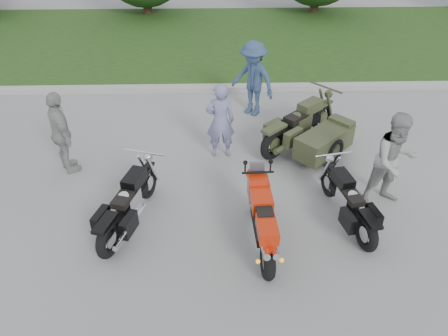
{
  "coord_description": "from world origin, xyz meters",
  "views": [
    {
      "loc": [
        -0.33,
        -5.38,
        5.22
      ],
      "look_at": [
        -0.15,
        0.99,
        0.8
      ],
      "focal_mm": 35.0,
      "sensor_mm": 36.0,
      "label": 1
    }
  ],
  "objects_px": {
    "cruiser_sidecar": "(312,135)",
    "person_back": "(61,133)",
    "person_stripe": "(220,121)",
    "cruiser_left": "(127,207)",
    "person_denim": "(253,79)",
    "cruiser_right": "(350,204)",
    "person_grey": "(394,161)",
    "sportbike_red": "(262,219)"
  },
  "relations": [
    {
      "from": "cruiser_sidecar",
      "to": "person_denim",
      "type": "bearing_deg",
      "value": 168.7
    },
    {
      "from": "cruiser_right",
      "to": "person_denim",
      "type": "distance_m",
      "value": 4.44
    },
    {
      "from": "cruiser_sidecar",
      "to": "person_back",
      "type": "height_order",
      "value": "person_back"
    },
    {
      "from": "cruiser_left",
      "to": "cruiser_sidecar",
      "type": "bearing_deg",
      "value": 49.0
    },
    {
      "from": "person_grey",
      "to": "person_denim",
      "type": "bearing_deg",
      "value": 109.12
    },
    {
      "from": "cruiser_sidecar",
      "to": "person_grey",
      "type": "height_order",
      "value": "person_grey"
    },
    {
      "from": "cruiser_left",
      "to": "person_grey",
      "type": "bearing_deg",
      "value": 23.7
    },
    {
      "from": "cruiser_sidecar",
      "to": "cruiser_left",
      "type": "bearing_deg",
      "value": -100.05
    },
    {
      "from": "cruiser_right",
      "to": "person_stripe",
      "type": "bearing_deg",
      "value": 122.58
    },
    {
      "from": "cruiser_left",
      "to": "cruiser_right",
      "type": "bearing_deg",
      "value": 16.8
    },
    {
      "from": "cruiser_left",
      "to": "person_stripe",
      "type": "distance_m",
      "value": 2.83
    },
    {
      "from": "sportbike_red",
      "to": "cruiser_sidecar",
      "type": "bearing_deg",
      "value": 61.59
    },
    {
      "from": "person_grey",
      "to": "cruiser_left",
      "type": "bearing_deg",
      "value": 174.55
    },
    {
      "from": "cruiser_right",
      "to": "cruiser_sidecar",
      "type": "relative_size",
      "value": 0.94
    },
    {
      "from": "cruiser_left",
      "to": "cruiser_right",
      "type": "relative_size",
      "value": 1.06
    },
    {
      "from": "sportbike_red",
      "to": "person_grey",
      "type": "bearing_deg",
      "value": 21.7
    },
    {
      "from": "person_stripe",
      "to": "person_denim",
      "type": "height_order",
      "value": "person_denim"
    },
    {
      "from": "cruiser_right",
      "to": "person_stripe",
      "type": "xyz_separation_m",
      "value": [
        -2.19,
        2.27,
        0.43
      ]
    },
    {
      "from": "person_denim",
      "to": "person_grey",
      "type": "bearing_deg",
      "value": -17.66
    },
    {
      "from": "person_back",
      "to": "cruiser_right",
      "type": "bearing_deg",
      "value": -141.16
    },
    {
      "from": "person_grey",
      "to": "cruiser_right",
      "type": "bearing_deg",
      "value": -159.03
    },
    {
      "from": "cruiser_left",
      "to": "person_denim",
      "type": "height_order",
      "value": "person_denim"
    },
    {
      "from": "cruiser_right",
      "to": "cruiser_sidecar",
      "type": "height_order",
      "value": "cruiser_sidecar"
    },
    {
      "from": "sportbike_red",
      "to": "person_stripe",
      "type": "height_order",
      "value": "person_stripe"
    },
    {
      "from": "cruiser_sidecar",
      "to": "person_grey",
      "type": "xyz_separation_m",
      "value": [
        1.07,
        -1.71,
        0.47
      ]
    },
    {
      "from": "cruiser_left",
      "to": "cruiser_right",
      "type": "height_order",
      "value": "cruiser_left"
    },
    {
      "from": "cruiser_sidecar",
      "to": "person_denim",
      "type": "height_order",
      "value": "person_denim"
    },
    {
      "from": "person_stripe",
      "to": "person_back",
      "type": "bearing_deg",
      "value": 6.29
    },
    {
      "from": "cruiser_right",
      "to": "person_denim",
      "type": "height_order",
      "value": "person_denim"
    },
    {
      "from": "cruiser_sidecar",
      "to": "person_stripe",
      "type": "height_order",
      "value": "person_stripe"
    },
    {
      "from": "cruiser_right",
      "to": "cruiser_sidecar",
      "type": "xyz_separation_m",
      "value": [
        -0.21,
        2.28,
        0.04
      ]
    },
    {
      "from": "person_stripe",
      "to": "person_back",
      "type": "xyz_separation_m",
      "value": [
        -3.15,
        -0.5,
        0.04
      ]
    },
    {
      "from": "person_grey",
      "to": "person_back",
      "type": "xyz_separation_m",
      "value": [
        -6.21,
        1.21,
        -0.04
      ]
    },
    {
      "from": "sportbike_red",
      "to": "person_denim",
      "type": "relative_size",
      "value": 1.07
    },
    {
      "from": "person_denim",
      "to": "person_back",
      "type": "bearing_deg",
      "value": -107.83
    },
    {
      "from": "sportbike_red",
      "to": "person_stripe",
      "type": "bearing_deg",
      "value": 100.06
    },
    {
      "from": "person_stripe",
      "to": "person_grey",
      "type": "distance_m",
      "value": 3.5
    },
    {
      "from": "cruiser_right",
      "to": "person_grey",
      "type": "distance_m",
      "value": 1.15
    },
    {
      "from": "person_stripe",
      "to": "person_grey",
      "type": "height_order",
      "value": "person_grey"
    },
    {
      "from": "sportbike_red",
      "to": "person_denim",
      "type": "xyz_separation_m",
      "value": [
        0.22,
        4.72,
        0.38
      ]
    },
    {
      "from": "cruiser_left",
      "to": "person_stripe",
      "type": "relative_size",
      "value": 1.29
    },
    {
      "from": "cruiser_sidecar",
      "to": "person_back",
      "type": "xyz_separation_m",
      "value": [
        -5.14,
        -0.5,
        0.43
      ]
    }
  ]
}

